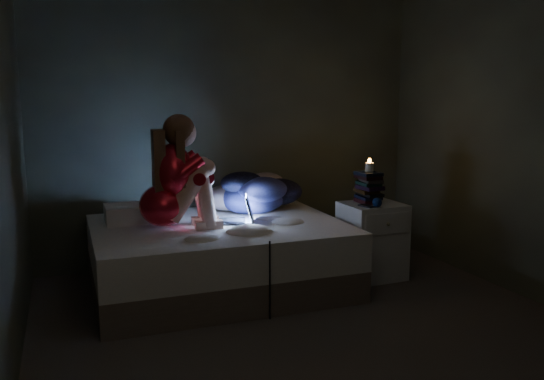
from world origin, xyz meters
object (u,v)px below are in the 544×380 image
bed (219,256)px  phone (366,206)px  woman (162,172)px  candle (369,167)px  laptop (232,208)px  nightstand (372,241)px

bed → phone: (1.18, -0.28, 0.38)m
phone → woman: bearing=157.9°
candle → phone: (-0.11, -0.15, -0.30)m
phone → bed: bearing=152.7°
bed → laptop: 0.40m
bed → laptop: size_ratio=5.88×
woman → phone: 1.67m
laptop → woman: bearing=-158.0°
laptop → nightstand: size_ratio=0.51×
woman → laptop: woman is taller
woman → candle: woman is taller
bed → candle: 1.46m
woman → nightstand: woman is taller
bed → woman: (-0.44, -0.04, 0.71)m
candle → phone: size_ratio=0.57×
woman → nightstand: 1.87m
laptop → bed: bearing=-165.2°
laptop → nightstand: laptop is taller
bed → woman: size_ratio=2.22×
woman → candle: size_ratio=10.99×
bed → woman: woman is taller
bed → phone: 1.27m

